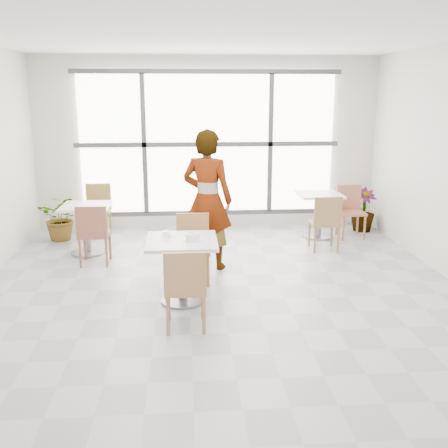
{
  "coord_description": "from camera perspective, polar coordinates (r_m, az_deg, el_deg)",
  "views": [
    {
      "loc": [
        -0.41,
        -5.68,
        2.36
      ],
      "look_at": [
        0.0,
        -0.3,
        1.0
      ],
      "focal_mm": 41.61,
      "sensor_mm": 36.0,
      "label": 1
    }
  ],
  "objects": [
    {
      "name": "bg_chair_left_near",
      "position": [
        7.45,
        -14.17,
        -0.75
      ],
      "size": [
        0.42,
        0.42,
        0.87
      ],
      "rotation": [
        0.0,
        0.0,
        3.14
      ],
      "color": "brown",
      "rests_on": "ground"
    },
    {
      "name": "window",
      "position": [
        9.16,
        -1.79,
        8.75
      ],
      "size": [
        4.6,
        0.07,
        2.52
      ],
      "color": "white",
      "rests_on": "ground"
    },
    {
      "name": "wall_front",
      "position": [
        2.38,
        5.91,
        -7.12
      ],
      "size": [
        6.0,
        0.0,
        6.0
      ],
      "primitive_type": "plane",
      "rotation": [
        -1.57,
        0.0,
        0.0
      ],
      "color": "silver",
      "rests_on": "ground"
    },
    {
      "name": "chair_far",
      "position": [
        6.65,
        -3.43,
        -2.12
      ],
      "size": [
        0.42,
        0.42,
        0.87
      ],
      "color": "#A2703E",
      "rests_on": "ground"
    },
    {
      "name": "wall_back",
      "position": [
        9.23,
        -1.81,
        8.79
      ],
      "size": [
        6.0,
        0.0,
        6.0
      ],
      "primitive_type": "plane",
      "rotation": [
        1.57,
        0.0,
        0.0
      ],
      "color": "silver",
      "rests_on": "ground"
    },
    {
      "name": "plant_left",
      "position": [
        8.94,
        -17.42,
        0.69
      ],
      "size": [
        0.76,
        0.68,
        0.76
      ],
      "primitive_type": "imported",
      "rotation": [
        0.0,
        0.0,
        -0.13
      ],
      "color": "#58853F",
      "rests_on": "ground"
    },
    {
      "name": "chair_near",
      "position": [
        5.24,
        -4.27,
        -6.67
      ],
      "size": [
        0.42,
        0.42,
        0.87
      ],
      "rotation": [
        0.0,
        0.0,
        3.14
      ],
      "color": "#A4784A",
      "rests_on": "ground"
    },
    {
      "name": "coffee_cup",
      "position": [
        6.04,
        -6.36,
        -1.11
      ],
      "size": [
        0.16,
        0.13,
        0.07
      ],
      "color": "white",
      "rests_on": "main_table"
    },
    {
      "name": "person",
      "position": [
        7.06,
        -1.83,
        2.66
      ],
      "size": [
        0.82,
        0.69,
        1.91
      ],
      "primitive_type": "imported",
      "rotation": [
        0.0,
        0.0,
        2.75
      ],
      "color": "black",
      "rests_on": "ground"
    },
    {
      "name": "plant_right",
      "position": [
        9.42,
        15.03,
        1.53
      ],
      "size": [
        0.47,
        0.47,
        0.76
      ],
      "primitive_type": "imported",
      "rotation": [
        0.0,
        0.0,
        0.11
      ],
      "color": "#438539",
      "rests_on": "ground"
    },
    {
      "name": "bg_table_left",
      "position": [
        8.04,
        -14.82,
        0.2
      ],
      "size": [
        0.7,
        0.7,
        0.75
      ],
      "color": "white",
      "rests_on": "ground"
    },
    {
      "name": "bg_chair_right_far",
      "position": [
        8.97,
        13.68,
        1.78
      ],
      "size": [
        0.42,
        0.42,
        0.87
      ],
      "color": "#A4604A",
      "rests_on": "ground"
    },
    {
      "name": "bg_chair_right_near",
      "position": [
        8.02,
        11.12,
        0.47
      ],
      "size": [
        0.42,
        0.42,
        0.87
      ],
      "rotation": [
        0.0,
        0.0,
        3.14
      ],
      "color": "olive",
      "rests_on": "ground"
    },
    {
      "name": "ceiling",
      "position": [
        5.73,
        -0.24,
        20.56
      ],
      "size": [
        7.0,
        7.0,
        0.0
      ],
      "primitive_type": "plane",
      "rotation": [
        3.14,
        0.0,
        0.0
      ],
      "color": "white",
      "rests_on": "ground"
    },
    {
      "name": "main_table",
      "position": [
        5.97,
        -4.63,
        -3.83
      ],
      "size": [
        0.8,
        0.8,
        0.75
      ],
      "color": "silver",
      "rests_on": "ground"
    },
    {
      "name": "bg_table_right",
      "position": [
        8.82,
        10.4,
        1.65
      ],
      "size": [
        0.7,
        0.7,
        0.75
      ],
      "color": "white",
      "rests_on": "ground"
    },
    {
      "name": "bg_chair_left_far",
      "position": [
        9.08,
        -13.67,
        1.92
      ],
      "size": [
        0.42,
        0.42,
        0.87
      ],
      "color": "olive",
      "rests_on": "ground"
    },
    {
      "name": "floor",
      "position": [
        6.16,
        -0.21,
        -8.37
      ],
      "size": [
        7.0,
        7.0,
        0.0
      ],
      "primitive_type": "plane",
      "color": "#9E9EA5",
      "rests_on": "ground"
    },
    {
      "name": "oatmeal_bowl",
      "position": [
        5.87,
        -3.46,
        -1.36
      ],
      "size": [
        0.21,
        0.21,
        0.09
      ],
      "color": "silver",
      "rests_on": "main_table"
    }
  ]
}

